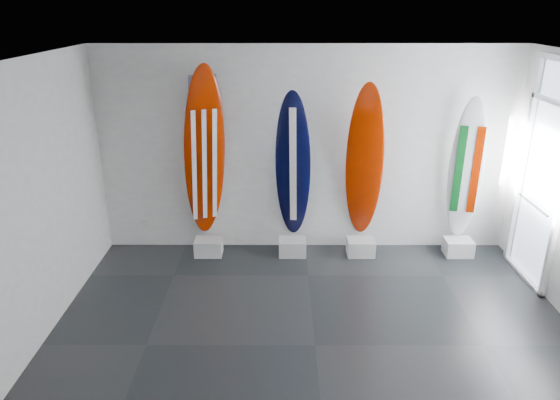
{
  "coord_description": "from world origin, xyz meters",
  "views": [
    {
      "loc": [
        -0.38,
        -4.66,
        3.49
      ],
      "look_at": [
        -0.39,
        1.4,
        1.17
      ],
      "focal_mm": 32.87,
      "sensor_mm": 36.0,
      "label": 1
    }
  ],
  "objects_px": {
    "surfboard_navy": "(293,166)",
    "surfboard_italy": "(466,170)",
    "surfboard_usa": "(205,154)",
    "surfboard_swiss": "(365,163)"
  },
  "relations": [
    {
      "from": "surfboard_usa",
      "to": "surfboard_navy",
      "type": "relative_size",
      "value": 1.17
    },
    {
      "from": "surfboard_navy",
      "to": "surfboard_italy",
      "type": "bearing_deg",
      "value": 7.62
    },
    {
      "from": "surfboard_navy",
      "to": "surfboard_swiss",
      "type": "xyz_separation_m",
      "value": [
        1.01,
        0.0,
        0.06
      ]
    },
    {
      "from": "surfboard_usa",
      "to": "surfboard_navy",
      "type": "height_order",
      "value": "surfboard_usa"
    },
    {
      "from": "surfboard_usa",
      "to": "surfboard_navy",
      "type": "distance_m",
      "value": 1.26
    },
    {
      "from": "surfboard_italy",
      "to": "surfboard_usa",
      "type": "bearing_deg",
      "value": -165.95
    },
    {
      "from": "surfboard_swiss",
      "to": "surfboard_usa",
      "type": "bearing_deg",
      "value": -171.73
    },
    {
      "from": "surfboard_navy",
      "to": "surfboard_italy",
      "type": "distance_m",
      "value": 2.46
    },
    {
      "from": "surfboard_usa",
      "to": "surfboard_swiss",
      "type": "xyz_separation_m",
      "value": [
        2.26,
        0.0,
        -0.12
      ]
    },
    {
      "from": "surfboard_navy",
      "to": "surfboard_swiss",
      "type": "bearing_deg",
      "value": 7.62
    }
  ]
}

